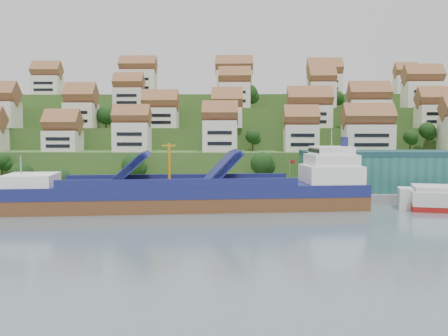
{
  "coord_description": "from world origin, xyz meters",
  "views": [
    {
      "loc": [
        5.95,
        -108.7,
        17.31
      ],
      "look_at": [
        2.23,
        14.0,
        8.0
      ],
      "focal_mm": 40.0,
      "sensor_mm": 36.0,
      "label": 1
    }
  ],
  "objects": [
    {
      "name": "flagpole",
      "position": [
        18.11,
        10.0,
        6.88
      ],
      "size": [
        1.28,
        0.16,
        8.0
      ],
      "color": "gray",
      "rests_on": "quay"
    },
    {
      "name": "cargo_ship",
      "position": [
        -3.04,
        -0.77,
        3.3
      ],
      "size": [
        78.97,
        22.18,
        17.31
      ],
      "rotation": [
        0.0,
        0.0,
        0.13
      ],
      "color": "brown",
      "rests_on": "ground"
    },
    {
      "name": "hillside_trees",
      "position": [
        -14.02,
        42.94,
        15.87
      ],
      "size": [
        137.91,
        62.92,
        31.42
      ],
      "color": "#173913",
      "rests_on": "ground"
    },
    {
      "name": "hillside_village",
      "position": [
        5.32,
        60.62,
        24.4
      ],
      "size": [
        157.73,
        63.99,
        29.74
      ],
      "color": "silver",
      "rests_on": "ground"
    },
    {
      "name": "hillside",
      "position": [
        0.0,
        103.55,
        10.66
      ],
      "size": [
        260.0,
        128.0,
        31.0
      ],
      "color": "#2D4C1E",
      "rests_on": "ground"
    },
    {
      "name": "warehouse",
      "position": [
        52.0,
        17.0,
        7.2
      ],
      "size": [
        60.0,
        15.0,
        10.0
      ],
      "primitive_type": "cube",
      "color": "#235F57",
      "rests_on": "quay"
    },
    {
      "name": "quay",
      "position": [
        20.0,
        15.0,
        1.1
      ],
      "size": [
        180.0,
        14.0,
        2.2
      ],
      "primitive_type": "cube",
      "color": "gray",
      "rests_on": "ground"
    },
    {
      "name": "ground",
      "position": [
        0.0,
        0.0,
        0.0
      ],
      "size": [
        300.0,
        300.0,
        0.0
      ],
      "primitive_type": "plane",
      "color": "slate",
      "rests_on": "ground"
    }
  ]
}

